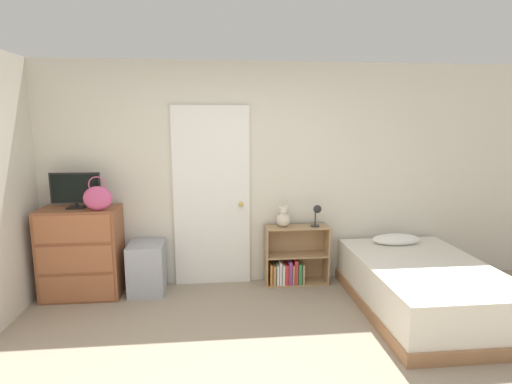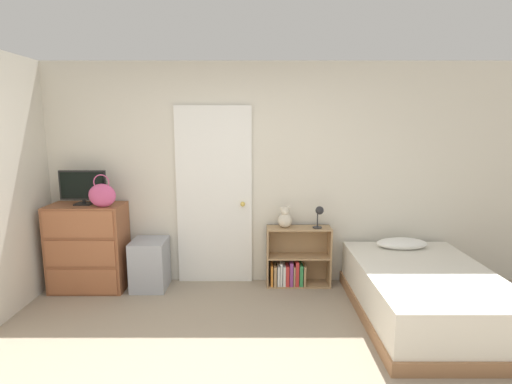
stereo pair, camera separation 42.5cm
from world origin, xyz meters
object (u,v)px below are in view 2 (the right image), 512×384
at_px(handbag, 102,195).
at_px(teddy_bear, 285,218).
at_px(tv, 82,187).
at_px(dresser, 88,247).
at_px(desk_lamp, 319,213).
at_px(bookshelf, 294,263).
at_px(bed, 424,293).
at_px(storage_bin, 150,264).

distance_m(handbag, teddy_bear, 2.02).
bearing_deg(tv, dresser, -42.61).
xyz_separation_m(dresser, desk_lamp, (2.61, 0.06, 0.38)).
bearing_deg(tv, bookshelf, 2.10).
height_order(bookshelf, teddy_bear, teddy_bear).
bearing_deg(bed, dresser, 168.81).
distance_m(bookshelf, desk_lamp, 0.67).
height_order(tv, storage_bin, tv).
bearing_deg(bookshelf, storage_bin, -176.90).
bearing_deg(desk_lamp, dresser, -178.60).
bearing_deg(dresser, bed, -11.19).
xyz_separation_m(dresser, handbag, (0.24, -0.12, 0.62)).
relative_size(bookshelf, bed, 0.39).
bearing_deg(storage_bin, teddy_bear, 3.16).
distance_m(tv, bed, 3.73).
distance_m(dresser, storage_bin, 0.71).
relative_size(handbag, bookshelf, 0.48).
height_order(dresser, storage_bin, dresser).
bearing_deg(tv, bed, -11.41).
relative_size(handbag, desk_lamp, 1.40).
height_order(dresser, bookshelf, dresser).
height_order(bookshelf, bed, bookshelf).
bearing_deg(desk_lamp, teddy_bear, 174.60).
height_order(handbag, storage_bin, handbag).
relative_size(dresser, handbag, 2.75).
height_order(dresser, teddy_bear, dresser).
height_order(storage_bin, bookshelf, bookshelf).
height_order(handbag, bookshelf, handbag).
height_order(bookshelf, desk_lamp, desk_lamp).
xyz_separation_m(dresser, teddy_bear, (2.22, 0.10, 0.31)).
distance_m(handbag, bookshelf, 2.27).
height_order(tv, desk_lamp, tv).
distance_m(dresser, teddy_bear, 2.25).
distance_m(tv, storage_bin, 1.14).
xyz_separation_m(handbag, storage_bin, (0.44, 0.14, -0.83)).
distance_m(dresser, desk_lamp, 2.64).
xyz_separation_m(bookshelf, teddy_bear, (-0.11, -0.00, 0.54)).
distance_m(handbag, bed, 3.44).
height_order(dresser, desk_lamp, dresser).
xyz_separation_m(dresser, storage_bin, (0.68, 0.01, -0.21)).
xyz_separation_m(storage_bin, bed, (2.84, -0.71, -0.03)).
xyz_separation_m(handbag, bed, (3.28, -0.57, -0.86)).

